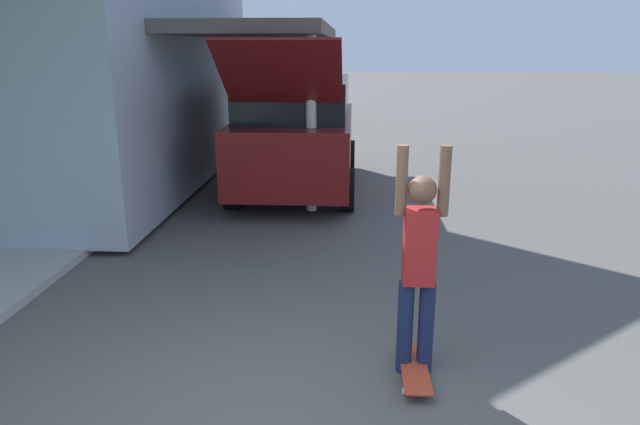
{
  "coord_description": "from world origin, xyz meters",
  "views": [
    {
      "loc": [
        0.71,
        -3.24,
        2.6
      ],
      "look_at": [
        0.37,
        2.61,
        0.9
      ],
      "focal_mm": 32.0,
      "sensor_mm": 36.0,
      "label": 1
    }
  ],
  "objects_px": {
    "car_down_street": "(301,106)",
    "skateboard": "(414,369)",
    "skateboarder": "(419,261)",
    "suv_parked": "(297,131)"
  },
  "relations": [
    {
      "from": "skateboarder",
      "to": "skateboard",
      "type": "distance_m",
      "value": 0.91
    },
    {
      "from": "suv_parked",
      "to": "skateboard",
      "type": "relative_size",
      "value": 6.88
    },
    {
      "from": "suv_parked",
      "to": "skateboarder",
      "type": "distance_m",
      "value": 6.45
    },
    {
      "from": "skateboarder",
      "to": "skateboard",
      "type": "height_order",
      "value": "skateboarder"
    },
    {
      "from": "car_down_street",
      "to": "skateboard",
      "type": "height_order",
      "value": "car_down_street"
    },
    {
      "from": "skateboarder",
      "to": "skateboard",
      "type": "relative_size",
      "value": 2.49
    },
    {
      "from": "suv_parked",
      "to": "skateboard",
      "type": "xyz_separation_m",
      "value": [
        1.57,
        -6.36,
        -1.02
      ]
    },
    {
      "from": "skateboarder",
      "to": "car_down_street",
      "type": "bearing_deg",
      "value": 98.53
    },
    {
      "from": "car_down_street",
      "to": "skateboard",
      "type": "bearing_deg",
      "value": -81.54
    },
    {
      "from": "car_down_street",
      "to": "skateboarder",
      "type": "xyz_separation_m",
      "value": [
        2.35,
        -15.7,
        0.33
      ]
    }
  ]
}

